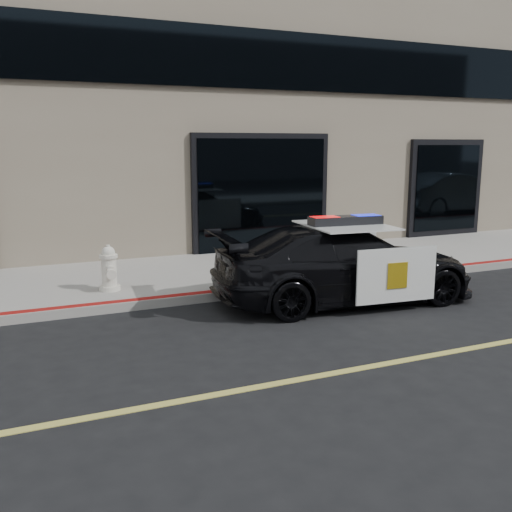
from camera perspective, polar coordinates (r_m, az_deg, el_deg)
name	(u,v)px	position (r m, az deg, el deg)	size (l,w,h in m)	color
sidewalk_n	(334,262)	(12.69, 7.84, -0.56)	(60.00, 3.50, 0.15)	gray
building_n	(243,23)	(17.46, -1.27, 22.27)	(60.00, 7.00, 12.00)	#756856
police_car	(344,264)	(9.66, 8.83, -0.75)	(2.61, 4.78, 1.46)	black
fire_hydrant	(109,269)	(10.05, -14.47, -1.30)	(0.36, 0.50, 0.79)	white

